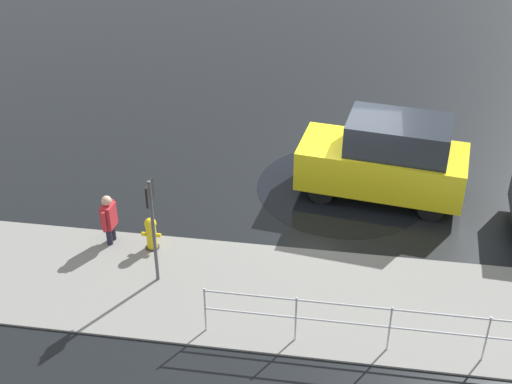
{
  "coord_description": "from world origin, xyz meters",
  "views": [
    {
      "loc": [
        -0.06,
        14.99,
        9.43
      ],
      "look_at": [
        1.93,
        1.83,
        0.9
      ],
      "focal_mm": 50.0,
      "sensor_mm": 36.0,
      "label": 1
    }
  ],
  "objects_px": {
    "fire_hydrant": "(151,234)",
    "sign_post": "(152,217)",
    "moving_hatchback": "(386,159)",
    "pedestrian": "(109,217)"
  },
  "relations": [
    {
      "from": "fire_hydrant",
      "to": "sign_post",
      "type": "relative_size",
      "value": 0.33
    },
    {
      "from": "fire_hydrant",
      "to": "sign_post",
      "type": "height_order",
      "value": "sign_post"
    },
    {
      "from": "moving_hatchback",
      "to": "fire_hydrant",
      "type": "xyz_separation_m",
      "value": [
        4.95,
        2.94,
        -0.63
      ]
    },
    {
      "from": "fire_hydrant",
      "to": "sign_post",
      "type": "distance_m",
      "value": 1.61
    },
    {
      "from": "moving_hatchback",
      "to": "fire_hydrant",
      "type": "distance_m",
      "value": 5.79
    },
    {
      "from": "sign_post",
      "to": "moving_hatchback",
      "type": "bearing_deg",
      "value": -138.91
    },
    {
      "from": "pedestrian",
      "to": "moving_hatchback",
      "type": "bearing_deg",
      "value": -154.16
    },
    {
      "from": "fire_hydrant",
      "to": "moving_hatchback",
      "type": "bearing_deg",
      "value": -149.3
    },
    {
      "from": "sign_post",
      "to": "pedestrian",
      "type": "bearing_deg",
      "value": -39.4
    },
    {
      "from": "fire_hydrant",
      "to": "sign_post",
      "type": "xyz_separation_m",
      "value": [
        -0.4,
        1.03,
        1.18
      ]
    }
  ]
}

